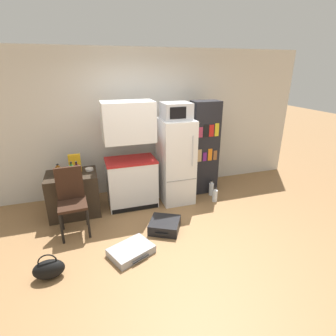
# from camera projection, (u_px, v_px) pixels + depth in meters

# --- Properties ---
(ground_plane) EXTENTS (24.00, 24.00, 0.00)m
(ground_plane) POSITION_uv_depth(u_px,v_px,m) (172.00, 243.00, 3.75)
(ground_plane) COLOR olive
(wall_back) EXTENTS (6.40, 0.10, 2.69)m
(wall_back) POSITION_uv_depth(u_px,v_px,m) (149.00, 122.00, 5.10)
(wall_back) COLOR beige
(wall_back) RESTS_ON ground_plane
(side_table) EXTENTS (0.81, 0.60, 0.72)m
(side_table) POSITION_uv_depth(u_px,v_px,m) (74.00, 194.00, 4.40)
(side_table) COLOR #2D2319
(side_table) RESTS_ON ground_plane
(kitchen_hutch) EXTENTS (0.86, 0.57, 1.85)m
(kitchen_hutch) POSITION_uv_depth(u_px,v_px,m) (130.00, 160.00, 4.52)
(kitchen_hutch) COLOR white
(kitchen_hutch) RESTS_ON ground_plane
(refrigerator) EXTENTS (0.57, 0.68, 1.52)m
(refrigerator) POSITION_uv_depth(u_px,v_px,m) (176.00, 161.00, 4.75)
(refrigerator) COLOR white
(refrigerator) RESTS_ON ground_plane
(microwave) EXTENTS (0.48, 0.43, 0.28)m
(microwave) POSITION_uv_depth(u_px,v_px,m) (176.00, 111.00, 4.42)
(microwave) COLOR #B7B7BC
(microwave) RESTS_ON refrigerator
(bookshelf) EXTENTS (0.52, 0.33, 1.79)m
(bookshelf) POSITION_uv_depth(u_px,v_px,m) (204.00, 148.00, 5.03)
(bookshelf) COLOR black
(bookshelf) RESTS_ON ground_plane
(bottle_green_tall) EXTENTS (0.06, 0.06, 0.26)m
(bottle_green_tall) POSITION_uv_depth(u_px,v_px,m) (72.00, 171.00, 4.09)
(bottle_green_tall) COLOR #1E6028
(bottle_green_tall) RESTS_ON side_table
(bottle_wine_dark) EXTENTS (0.06, 0.06, 0.27)m
(bottle_wine_dark) POSITION_uv_depth(u_px,v_px,m) (77.00, 171.00, 4.09)
(bottle_wine_dark) COLOR black
(bottle_wine_dark) RESTS_ON side_table
(bottle_ketchup_red) EXTENTS (0.07, 0.07, 0.20)m
(bottle_ketchup_red) POSITION_uv_depth(u_px,v_px,m) (60.00, 176.00, 3.98)
(bottle_ketchup_red) COLOR #AD1914
(bottle_ketchup_red) RESTS_ON side_table
(bottle_amber_beer) EXTENTS (0.08, 0.08, 0.19)m
(bottle_amber_beer) POSITION_uv_depth(u_px,v_px,m) (58.00, 171.00, 4.18)
(bottle_amber_beer) COLOR brown
(bottle_amber_beer) RESTS_ON side_table
(bowl) EXTENTS (0.13, 0.13, 0.04)m
(bowl) POSITION_uv_depth(u_px,v_px,m) (89.00, 169.00, 4.41)
(bowl) COLOR silver
(bowl) RESTS_ON side_table
(cereal_box) EXTENTS (0.19, 0.07, 0.30)m
(cereal_box) POSITION_uv_depth(u_px,v_px,m) (75.00, 163.00, 4.31)
(cereal_box) COLOR gold
(cereal_box) RESTS_ON side_table
(chair) EXTENTS (0.42, 0.43, 1.01)m
(chair) POSITION_uv_depth(u_px,v_px,m) (71.00, 195.00, 3.83)
(chair) COLOR black
(chair) RESTS_ON ground_plane
(suitcase_large_flat) EXTENTS (0.66, 0.58, 0.11)m
(suitcase_large_flat) POSITION_uv_depth(u_px,v_px,m) (131.00, 251.00, 3.50)
(suitcase_large_flat) COLOR #99999E
(suitcase_large_flat) RESTS_ON ground_plane
(suitcase_small_flat) EXTENTS (0.59, 0.59, 0.16)m
(suitcase_small_flat) POSITION_uv_depth(u_px,v_px,m) (165.00, 225.00, 4.03)
(suitcase_small_flat) COLOR black
(suitcase_small_flat) RESTS_ON ground_plane
(handbag) EXTENTS (0.36, 0.20, 0.33)m
(handbag) POSITION_uv_depth(u_px,v_px,m) (49.00, 269.00, 3.09)
(handbag) COLOR black
(handbag) RESTS_ON ground_plane
(water_bottle_front) EXTENTS (0.09, 0.09, 0.32)m
(water_bottle_front) POSITION_uv_depth(u_px,v_px,m) (211.00, 189.00, 5.11)
(water_bottle_front) COLOR silver
(water_bottle_front) RESTS_ON ground_plane
(water_bottle_middle) EXTENTS (0.10, 0.10, 0.29)m
(water_bottle_middle) POSITION_uv_depth(u_px,v_px,m) (215.00, 195.00, 4.87)
(water_bottle_middle) COLOR silver
(water_bottle_middle) RESTS_ON ground_plane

